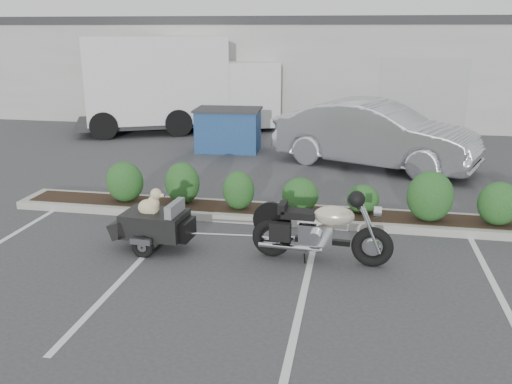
% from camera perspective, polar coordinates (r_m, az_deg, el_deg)
% --- Properties ---
extents(ground, '(90.00, 90.00, 0.00)m').
position_cam_1_polar(ground, '(8.76, -2.25, -7.26)').
color(ground, '#38383A').
rests_on(ground, ground).
extents(planter_kerb, '(12.00, 1.00, 0.15)m').
position_cam_1_polar(planter_kerb, '(10.62, 5.68, -2.49)').
color(planter_kerb, '#9E9E93').
rests_on(planter_kerb, ground).
extents(building, '(26.00, 10.00, 4.00)m').
position_cam_1_polar(building, '(24.90, 6.67, 13.12)').
color(building, '#9EA099').
rests_on(building, ground).
extents(motorcycle, '(2.26, 0.76, 1.30)m').
position_cam_1_polar(motorcycle, '(8.61, 6.83, -4.07)').
color(motorcycle, black).
rests_on(motorcycle, ground).
extents(pet_trailer, '(1.81, 1.01, 1.08)m').
position_cam_1_polar(pet_trailer, '(9.24, -10.67, -3.21)').
color(pet_trailer, black).
rests_on(pet_trailer, ground).
extents(sedan, '(5.62, 3.66, 1.75)m').
position_cam_1_polar(sedan, '(14.79, 12.42, 5.95)').
color(sedan, silver).
rests_on(sedan, ground).
extents(dumpster, '(2.02, 1.44, 1.28)m').
position_cam_1_polar(dumpster, '(16.47, -2.93, 6.60)').
color(dumpster, navy).
rests_on(dumpster, ground).
extents(delivery_truck, '(7.54, 5.05, 3.31)m').
position_cam_1_polar(delivery_truck, '(19.89, -8.12, 10.97)').
color(delivery_truck, silver).
rests_on(delivery_truck, ground).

